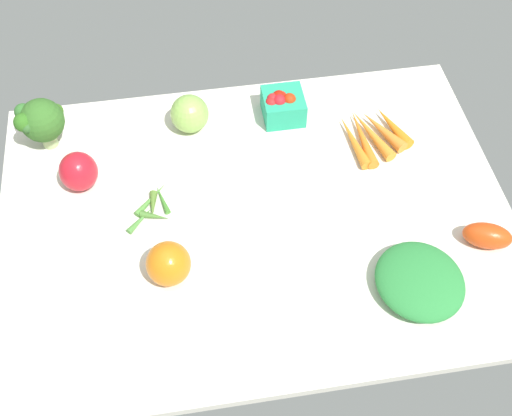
{
  "coord_description": "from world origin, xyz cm",
  "views": [
    {
      "loc": [
        -11.89,
        -75.05,
        106.66
      ],
      "look_at": [
        0.0,
        0.0,
        4.0
      ],
      "focal_mm": 44.5,
      "sensor_mm": 36.0,
      "label": 1
    }
  ],
  "objects_px": {
    "carrot_bunch": "(373,134)",
    "broccoli_head": "(40,121)",
    "heirloom_tomato_green": "(190,114)",
    "berry_basket": "(282,105)",
    "bell_pepper_red": "(78,171)",
    "roma_tomato": "(487,236)",
    "bell_pepper_orange": "(168,264)",
    "okra_pile": "(152,207)",
    "leafy_greens_clump": "(420,281)"
  },
  "relations": [
    {
      "from": "leafy_greens_clump",
      "to": "okra_pile",
      "type": "bearing_deg",
      "value": 151.5
    },
    {
      "from": "roma_tomato",
      "to": "berry_basket",
      "type": "xyz_separation_m",
      "value": [
        -0.33,
        0.41,
        0.01
      ]
    },
    {
      "from": "leafy_greens_clump",
      "to": "bell_pepper_red",
      "type": "distance_m",
      "value": 0.71
    },
    {
      "from": "bell_pepper_red",
      "to": "broccoli_head",
      "type": "bearing_deg",
      "value": 120.22
    },
    {
      "from": "roma_tomato",
      "to": "bell_pepper_orange",
      "type": "bearing_deg",
      "value": 19.9
    },
    {
      "from": "roma_tomato",
      "to": "bell_pepper_red",
      "type": "distance_m",
      "value": 0.83
    },
    {
      "from": "roma_tomato",
      "to": "broccoli_head",
      "type": "height_order",
      "value": "broccoli_head"
    },
    {
      "from": "bell_pepper_orange",
      "to": "bell_pepper_red",
      "type": "relative_size",
      "value": 1.01
    },
    {
      "from": "carrot_bunch",
      "to": "bell_pepper_red",
      "type": "distance_m",
      "value": 0.64
    },
    {
      "from": "bell_pepper_red",
      "to": "berry_basket",
      "type": "distance_m",
      "value": 0.47
    },
    {
      "from": "bell_pepper_orange",
      "to": "carrot_bunch",
      "type": "bearing_deg",
      "value": 31.12
    },
    {
      "from": "heirloom_tomato_green",
      "to": "roma_tomato",
      "type": "distance_m",
      "value": 0.67
    },
    {
      "from": "carrot_bunch",
      "to": "bell_pepper_red",
      "type": "height_order",
      "value": "bell_pepper_red"
    },
    {
      "from": "bell_pepper_orange",
      "to": "roma_tomato",
      "type": "bearing_deg",
      "value": -2.08
    },
    {
      "from": "carrot_bunch",
      "to": "leafy_greens_clump",
      "type": "relative_size",
      "value": 0.97
    },
    {
      "from": "broccoli_head",
      "to": "berry_basket",
      "type": "xyz_separation_m",
      "value": [
        0.53,
        0.01,
        -0.04
      ]
    },
    {
      "from": "berry_basket",
      "to": "carrot_bunch",
      "type": "bearing_deg",
      "value": -27.46
    },
    {
      "from": "roma_tomato",
      "to": "leafy_greens_clump",
      "type": "distance_m",
      "value": 0.18
    },
    {
      "from": "carrot_bunch",
      "to": "bell_pepper_red",
      "type": "xyz_separation_m",
      "value": [
        -0.64,
        -0.03,
        0.03
      ]
    },
    {
      "from": "heirloom_tomato_green",
      "to": "okra_pile",
      "type": "height_order",
      "value": "heirloom_tomato_green"
    },
    {
      "from": "heirloom_tomato_green",
      "to": "roma_tomato",
      "type": "height_order",
      "value": "heirloom_tomato_green"
    },
    {
      "from": "roma_tomato",
      "to": "broccoli_head",
      "type": "distance_m",
      "value": 0.95
    },
    {
      "from": "roma_tomato",
      "to": "broccoli_head",
      "type": "relative_size",
      "value": 0.78
    },
    {
      "from": "heirloom_tomato_green",
      "to": "berry_basket",
      "type": "bearing_deg",
      "value": 0.58
    },
    {
      "from": "carrot_bunch",
      "to": "bell_pepper_orange",
      "type": "relative_size",
      "value": 1.93
    },
    {
      "from": "broccoli_head",
      "to": "leafy_greens_clump",
      "type": "distance_m",
      "value": 0.84
    },
    {
      "from": "heirloom_tomato_green",
      "to": "bell_pepper_orange",
      "type": "height_order",
      "value": "bell_pepper_orange"
    },
    {
      "from": "roma_tomato",
      "to": "bell_pepper_red",
      "type": "relative_size",
      "value": 1.11
    },
    {
      "from": "broccoli_head",
      "to": "bell_pepper_red",
      "type": "distance_m",
      "value": 0.15
    },
    {
      "from": "berry_basket",
      "to": "heirloom_tomato_green",
      "type": "bearing_deg",
      "value": -179.42
    },
    {
      "from": "heirloom_tomato_green",
      "to": "broccoli_head",
      "type": "xyz_separation_m",
      "value": [
        -0.32,
        -0.0,
        0.03
      ]
    },
    {
      "from": "broccoli_head",
      "to": "bell_pepper_red",
      "type": "relative_size",
      "value": 1.42
    },
    {
      "from": "bell_pepper_orange",
      "to": "heirloom_tomato_green",
      "type": "bearing_deg",
      "value": 78.81
    },
    {
      "from": "carrot_bunch",
      "to": "broccoli_head",
      "type": "xyz_separation_m",
      "value": [
        -0.71,
        0.09,
        0.06
      ]
    },
    {
      "from": "carrot_bunch",
      "to": "bell_pepper_orange",
      "type": "height_order",
      "value": "bell_pepper_orange"
    },
    {
      "from": "roma_tomato",
      "to": "bell_pepper_orange",
      "type": "distance_m",
      "value": 0.62
    },
    {
      "from": "heirloom_tomato_green",
      "to": "leafy_greens_clump",
      "type": "distance_m",
      "value": 0.61
    },
    {
      "from": "leafy_greens_clump",
      "to": "berry_basket",
      "type": "distance_m",
      "value": 0.51
    },
    {
      "from": "okra_pile",
      "to": "bell_pepper_red",
      "type": "height_order",
      "value": "bell_pepper_red"
    },
    {
      "from": "carrot_bunch",
      "to": "okra_pile",
      "type": "bearing_deg",
      "value": -166.08
    },
    {
      "from": "okra_pile",
      "to": "carrot_bunch",
      "type": "xyz_separation_m",
      "value": [
        0.5,
        0.12,
        0.01
      ]
    },
    {
      "from": "heirloom_tomato_green",
      "to": "carrot_bunch",
      "type": "height_order",
      "value": "heirloom_tomato_green"
    },
    {
      "from": "heirloom_tomato_green",
      "to": "bell_pepper_red",
      "type": "relative_size",
      "value": 0.99
    },
    {
      "from": "heirloom_tomato_green",
      "to": "bell_pepper_red",
      "type": "height_order",
      "value": "same"
    },
    {
      "from": "roma_tomato",
      "to": "carrot_bunch",
      "type": "height_order",
      "value": "roma_tomato"
    },
    {
      "from": "bell_pepper_red",
      "to": "leafy_greens_clump",
      "type": "bearing_deg",
      "value": -29.36
    },
    {
      "from": "heirloom_tomato_green",
      "to": "bell_pepper_orange",
      "type": "bearing_deg",
      "value": -101.19
    },
    {
      "from": "heirloom_tomato_green",
      "to": "leafy_greens_clump",
      "type": "xyz_separation_m",
      "value": [
        0.38,
        -0.48,
        -0.02
      ]
    },
    {
      "from": "heirloom_tomato_green",
      "to": "berry_basket",
      "type": "height_order",
      "value": "heirloom_tomato_green"
    },
    {
      "from": "leafy_greens_clump",
      "to": "berry_basket",
      "type": "xyz_separation_m",
      "value": [
        -0.17,
        0.48,
        0.01
      ]
    }
  ]
}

